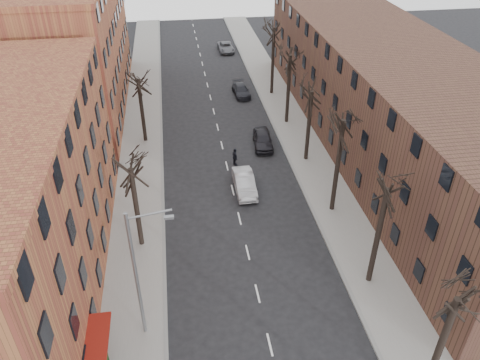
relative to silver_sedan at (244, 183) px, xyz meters
name	(u,v)px	position (x,y,z in m)	size (l,w,h in m)	color
sidewalk_left	(142,136)	(-9.00, 11.21, -0.69)	(4.00, 90.00, 0.15)	gray
sidewalk_right	(292,126)	(7.00, 11.21, -0.69)	(4.00, 90.00, 0.15)	gray
building_left_far	(63,47)	(-17.00, 20.21, 6.24)	(12.00, 28.00, 14.00)	brown
building_right	(389,97)	(15.00, 6.21, 4.24)	(12.00, 50.00, 10.00)	#4B3023
tree_right_b	(368,281)	(6.60, -11.79, -0.76)	(5.20, 5.20, 10.80)	black
tree_right_c	(331,210)	(6.60, -3.79, -0.76)	(5.20, 5.20, 11.60)	black
tree_right_d	(306,160)	(6.60, 4.21, -0.76)	(5.20, 5.20, 10.00)	black
tree_right_e	(286,122)	(6.60, 12.21, -0.76)	(5.20, 5.20, 10.80)	black
tree_right_f	(271,94)	(6.60, 20.21, -0.76)	(5.20, 5.20, 11.60)	black
tree_left_a	(142,245)	(-8.60, -5.79, -0.76)	(5.20, 5.20, 9.50)	black
tree_left_b	(146,141)	(-8.60, 10.21, -0.76)	(5.20, 5.20, 9.50)	black
streetlight	(139,271)	(-8.03, -13.79, 4.25)	(2.45, 0.22, 9.03)	slate
silver_sedan	(244,183)	(0.00, 0.00, 0.00)	(1.62, 4.64, 1.53)	#ADAFB4
parked_car_near	(263,139)	(3.02, 7.42, 0.00)	(1.81, 4.49, 1.53)	black
parked_car_mid	(241,90)	(2.80, 20.29, -0.13)	(1.77, 4.36, 1.27)	black
parked_car_far	(226,47)	(3.00, 37.09, -0.11)	(2.17, 4.70, 1.31)	slate
pedestrian_crossing	(235,157)	(-0.23, 4.22, 0.12)	(1.04, 0.43, 1.78)	black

